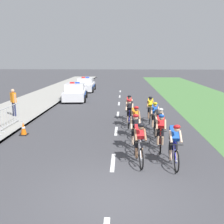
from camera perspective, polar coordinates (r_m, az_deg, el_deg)
name	(u,v)px	position (r m, az deg, el deg)	size (l,w,h in m)	color
ground_plane	(109,196)	(7.18, -0.58, -18.26)	(160.00, 160.00, 0.00)	#424247
sidewalk_slab	(32,103)	(21.81, -17.41, 1.95)	(4.30, 60.00, 0.12)	#A3A099
kerb_edge	(57,103)	(21.19, -12.13, 1.97)	(0.16, 60.00, 0.13)	#9E9E99
grass_verge	(215,105)	(21.76, 21.98, 1.46)	(7.00, 60.00, 0.01)	#4C7F42
lane_markings_centre	(118,114)	(16.87, 1.32, -0.47)	(0.14, 25.60, 0.01)	white
cyclist_lead	(139,142)	(8.92, 6.11, -6.62)	(0.45, 1.72, 1.56)	black
cyclist_second	(174,144)	(8.92, 13.67, -6.89)	(0.42, 1.72, 1.56)	black
cyclist_third	(135,131)	(10.25, 5.17, -4.14)	(0.42, 1.72, 1.56)	black
cyclist_fourth	(161,131)	(10.35, 10.75, -4.14)	(0.45, 1.72, 1.56)	black
cyclist_fifth	(135,121)	(11.83, 5.21, -1.96)	(0.44, 1.72, 1.56)	black
cyclist_sixth	(159,123)	(11.52, 10.32, -2.49)	(0.45, 1.72, 1.56)	black
cyclist_seventh	(130,112)	(13.70, 3.92, -0.04)	(0.45, 1.72, 1.56)	black
cyclist_eighth	(155,116)	(12.99, 9.47, -0.84)	(0.45, 1.72, 1.56)	black
cyclist_ninth	(129,107)	(15.16, 3.82, 1.11)	(0.42, 1.72, 1.56)	black
cyclist_tenth	(150,109)	(14.81, 8.51, 0.76)	(0.45, 1.72, 1.56)	black
police_car_nearest	(75,92)	(22.74, -8.20, 4.34)	(2.30, 4.54, 1.59)	white
police_car_second	(86,85)	(29.00, -5.87, 6.00)	(2.09, 4.44, 1.59)	white
crowd_barrier_middle	(9,117)	(14.28, -21.84, -0.96)	(0.53, 2.32, 1.07)	#B7BABF
traffic_cone_mid	(23,129)	(12.97, -19.10, -3.52)	(0.36, 0.36, 0.64)	black
spectator_closest	(13,101)	(16.73, -21.07, 2.39)	(0.45, 0.40, 1.68)	#23284C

